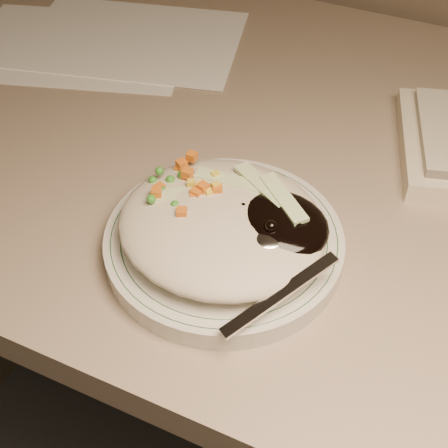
% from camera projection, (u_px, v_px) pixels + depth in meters
% --- Properties ---
extents(desk, '(1.40, 0.70, 0.74)m').
position_uv_depth(desk, '(359.00, 286.00, 0.82)').
color(desk, gray).
rests_on(desk, ground).
extents(plate, '(0.23, 0.23, 0.02)m').
position_uv_depth(plate, '(224.00, 243.00, 0.59)').
color(plate, silver).
rests_on(plate, desk).
extents(plate_rim, '(0.21, 0.21, 0.00)m').
position_uv_depth(plate_rim, '(224.00, 236.00, 0.58)').
color(plate_rim, '#144723').
rests_on(plate_rim, plate).
extents(meal, '(0.21, 0.19, 0.05)m').
position_uv_depth(meal, '(228.00, 222.00, 0.56)').
color(meal, '#B4A892').
rests_on(meal, plate).
extents(papers, '(0.40, 0.33, 0.00)m').
position_uv_depth(papers, '(106.00, 42.00, 0.87)').
color(papers, white).
rests_on(papers, desk).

